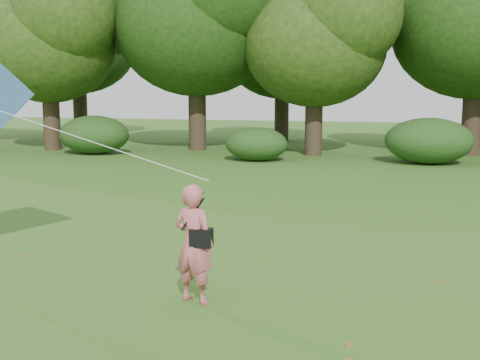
# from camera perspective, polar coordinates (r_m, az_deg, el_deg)

# --- Properties ---
(ground) EXTENTS (100.00, 100.00, 0.00)m
(ground) POSITION_cam_1_polar(r_m,az_deg,el_deg) (8.39, 0.47, -12.35)
(ground) COLOR #265114
(ground) RESTS_ON ground
(man_kite_flyer) EXTENTS (0.71, 0.56, 1.70)m
(man_kite_flyer) POSITION_cam_1_polar(r_m,az_deg,el_deg) (8.52, -4.39, -6.04)
(man_kite_flyer) COLOR #C55C64
(man_kite_flyer) RESTS_ON ground
(crossbody_bag) EXTENTS (0.43, 0.20, 0.69)m
(crossbody_bag) POSITION_cam_1_polar(r_m,az_deg,el_deg) (8.43, -3.72, -5.41)
(crossbody_bag) COLOR black
(crossbody_bag) RESTS_ON ground
(tree_line) EXTENTS (54.70, 15.30, 9.48)m
(tree_line) POSITION_cam_1_polar(r_m,az_deg,el_deg) (30.58, 14.96, 13.18)
(tree_line) COLOR #3A2D1E
(tree_line) RESTS_ON ground
(shrub_band) EXTENTS (39.15, 3.22, 1.88)m
(shrub_band) POSITION_cam_1_polar(r_m,az_deg,el_deg) (25.42, 9.05, 3.64)
(shrub_band) COLOR #264919
(shrub_band) RESTS_ON ground
(fallen_leaves) EXTENTS (10.43, 8.73, 0.01)m
(fallen_leaves) POSITION_cam_1_polar(r_m,az_deg,el_deg) (10.65, 12.62, -7.96)
(fallen_leaves) COLOR brown
(fallen_leaves) RESTS_ON ground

